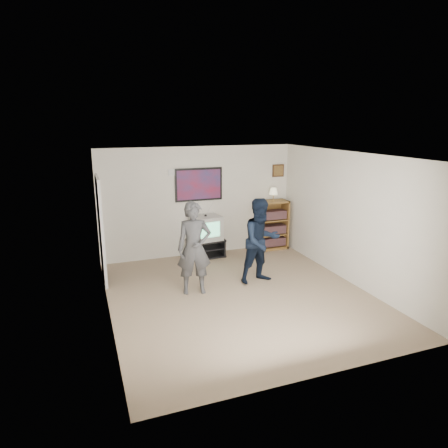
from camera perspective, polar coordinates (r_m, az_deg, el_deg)
room_shell at (r=7.17m, az=1.31°, el=0.02°), size 4.51×5.00×2.51m
media_stand at (r=9.19m, az=-2.61°, el=-3.45°), size 0.85×0.49×0.42m
crt_television at (r=9.05m, az=-2.61°, el=-0.55°), size 0.71×0.63×0.55m
bookshelf at (r=9.75m, az=6.89°, el=-0.12°), size 0.72×0.41×1.19m
table_lamp at (r=9.54m, az=7.07°, el=4.19°), size 0.20×0.20×0.32m
person_tall at (r=7.14m, az=-4.28°, el=-3.47°), size 0.68×0.51×1.69m
person_short at (r=7.64m, az=5.32°, el=-2.43°), size 0.88×0.73×1.65m
controller_left at (r=7.30m, az=-4.92°, el=-0.58°), size 0.05×0.12×0.03m
controller_right at (r=7.76m, az=5.12°, el=0.17°), size 0.07×0.13×0.04m
poster at (r=9.06m, az=-3.61°, el=5.65°), size 1.10×0.03×0.75m
air_vent at (r=8.89m, az=-7.08°, el=7.35°), size 0.28×0.02×0.14m
small_picture at (r=9.79m, az=7.75°, el=7.57°), size 0.30×0.03×0.30m
doorway at (r=7.98m, az=-17.24°, el=-0.98°), size 0.03×0.85×2.00m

